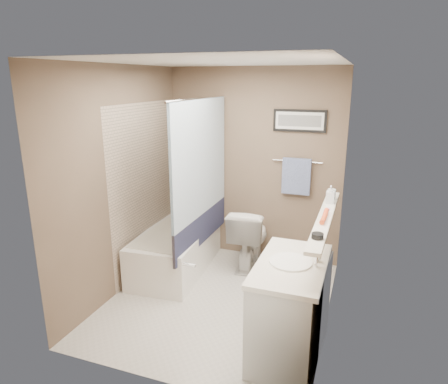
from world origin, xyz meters
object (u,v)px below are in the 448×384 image
(candle_bowl_near, at_px, (317,236))
(hair_brush_front, at_px, (324,218))
(vanity, at_px, (290,312))
(glass_jar, at_px, (332,194))
(soap_bottle, at_px, (330,194))
(toilet, at_px, (249,237))
(bathtub, at_px, (178,248))
(hair_brush_back, at_px, (325,214))

(candle_bowl_near, xyz_separation_m, hair_brush_front, (0.00, 0.40, 0.00))
(vanity, relative_size, glass_jar, 9.00)
(glass_jar, height_order, soap_bottle, soap_bottle)
(hair_brush_front, bearing_deg, candle_bowl_near, -90.00)
(toilet, distance_m, glass_jar, 1.35)
(bathtub, relative_size, hair_brush_front, 6.82)
(bathtub, relative_size, hair_brush_back, 6.82)
(soap_bottle, bearing_deg, candle_bowl_near, -90.00)
(vanity, relative_size, hair_brush_back, 4.09)
(hair_brush_front, bearing_deg, vanity, -121.13)
(toilet, xyz_separation_m, hair_brush_front, (0.98, -1.18, 0.76))
(candle_bowl_near, bearing_deg, soap_bottle, 90.00)
(vanity, distance_m, candle_bowl_near, 0.76)
(toilet, xyz_separation_m, glass_jar, (0.98, -0.52, 0.78))
(toilet, height_order, soap_bottle, soap_bottle)
(glass_jar, bearing_deg, candle_bowl_near, -90.00)
(hair_brush_front, height_order, glass_jar, glass_jar)
(bathtub, relative_size, soap_bottle, 8.86)
(toilet, relative_size, candle_bowl_near, 8.46)
(soap_bottle, bearing_deg, hair_brush_back, -90.00)
(vanity, bearing_deg, bathtub, 148.32)
(toilet, relative_size, vanity, 0.85)
(candle_bowl_near, bearing_deg, hair_brush_back, 90.00)
(hair_brush_back, relative_size, glass_jar, 2.20)
(vanity, height_order, hair_brush_back, hair_brush_back)
(candle_bowl_near, xyz_separation_m, hair_brush_back, (0.00, 0.53, 0.00))
(candle_bowl_near, bearing_deg, bathtub, 145.44)
(hair_brush_back, relative_size, soap_bottle, 1.30)
(candle_bowl_near, height_order, hair_brush_back, hair_brush_back)
(hair_brush_front, relative_size, hair_brush_back, 1.00)
(glass_jar, bearing_deg, bathtub, 174.79)
(hair_brush_front, xyz_separation_m, hair_brush_back, (0.00, 0.13, 0.00))
(soap_bottle, bearing_deg, bathtub, 170.50)
(bathtub, xyz_separation_m, glass_jar, (1.79, -0.16, 0.92))
(toilet, bearing_deg, soap_bottle, 142.37)
(candle_bowl_near, bearing_deg, hair_brush_front, 90.00)
(vanity, height_order, soap_bottle, soap_bottle)
(bathtub, bearing_deg, glass_jar, -9.54)
(candle_bowl_near, distance_m, hair_brush_back, 0.53)
(hair_brush_back, bearing_deg, bathtub, 158.66)
(vanity, distance_m, soap_bottle, 1.17)
(bathtub, bearing_deg, soap_bottle, -13.83)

